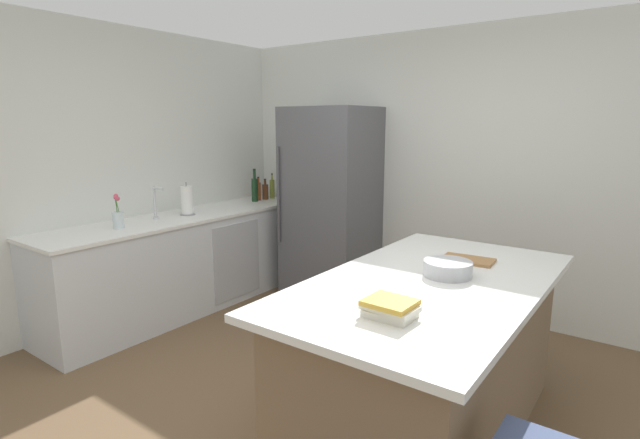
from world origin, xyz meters
The scene contains 16 objects.
ground_plane centered at (0.00, 0.00, 0.00)m, with size 7.20×7.20×0.00m, color brown.
wall_rear centered at (0.00, 2.25, 1.30)m, with size 6.00×0.10×2.60m, color silver.
wall_left centered at (-2.45, 0.00, 1.30)m, with size 0.10×6.00×2.60m, color silver.
counter_run_left centered at (-2.07, 0.73, 0.45)m, with size 0.69×2.77×0.91m.
kitchen_island centered at (0.59, 0.29, 0.46)m, with size 1.10×2.01×0.91m.
refrigerator centered at (-1.17, 1.85, 0.96)m, with size 0.84×0.72×1.91m.
sink_faucet centered at (-2.12, 0.46, 1.06)m, with size 0.15×0.05×0.30m.
flower_vase centered at (-2.03, 0.04, 1.00)m, with size 0.09×0.09×0.29m.
paper_towel_roll centered at (-2.06, 0.76, 1.04)m, with size 0.14×0.14×0.31m.
olive_oil_bottle centered at (-2.10, 2.01, 1.02)m, with size 0.06×0.06×0.29m.
syrup_bottle centered at (-2.11, 1.90, 1.00)m, with size 0.07×0.07×0.23m.
vinegar_bottle centered at (-2.12, 1.81, 1.01)m, with size 0.05×0.05×0.26m.
wine_bottle centered at (-2.10, 1.72, 1.05)m, with size 0.07×0.07×0.36m.
cookbook_stack centered at (0.66, -0.30, 0.96)m, with size 0.24×0.19×0.08m.
mixing_bowl centered at (0.64, 0.41, 0.96)m, with size 0.27×0.27×0.09m.
cutting_board centered at (0.63, 0.77, 0.92)m, with size 0.32×0.20×0.02m.
Camera 1 is at (1.59, -2.10, 1.76)m, focal length 27.02 mm.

